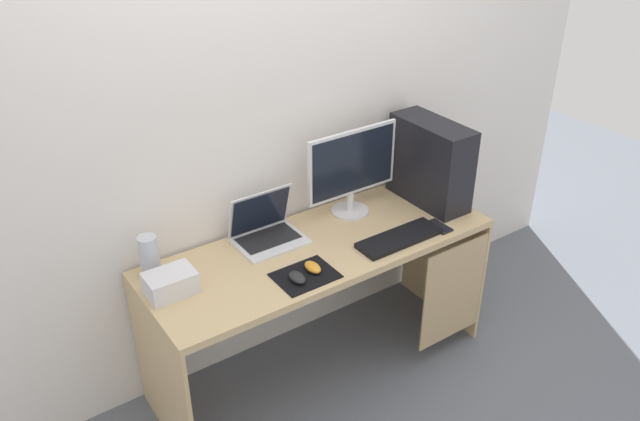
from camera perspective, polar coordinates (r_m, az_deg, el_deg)
The scene contains 13 objects.
ground_plane at distance 3.43m, azimuth -0.00°, elevation -13.43°, with size 8.00×8.00×0.00m, color slate.
wall_back at distance 2.98m, azimuth -3.71°, elevation 9.15°, with size 4.00×0.05×2.60m.
desk at distance 3.05m, azimuth 0.44°, elevation -5.14°, with size 1.65×0.60×0.74m.
pc_tower at distance 3.29m, azimuth 9.66°, elevation 4.19°, with size 0.18×0.45×0.43m, color black.
monitor at distance 3.12m, azimuth 2.84°, elevation 3.63°, with size 0.50×0.19×0.44m.
laptop at distance 3.00m, azimuth -4.73°, elevation -1.76°, with size 0.31×0.24×0.24m.
speaker at distance 2.81m, azimuth -14.75°, elevation -3.94°, with size 0.08×0.08×0.19m, color #B7BCC6.
projector at distance 2.72m, azimuth -12.99°, elevation -6.22°, with size 0.20×0.14×0.10m, color silver.
keyboard at distance 3.02m, azimuth 6.98°, elevation -2.43°, with size 0.42×0.14×0.02m, color black.
mousepad at distance 2.77m, azimuth -1.30°, elevation -5.73°, with size 0.26×0.20×0.01m, color black.
mouse_left at distance 2.78m, azimuth -0.64°, elevation -5.00°, with size 0.06×0.10×0.03m, color orange.
mouse_right at distance 2.73m, azimuth -2.01°, elevation -5.89°, with size 0.06×0.10×0.03m, color #232326.
cell_phone at distance 3.15m, azimuth 10.37°, elevation -1.40°, with size 0.07×0.13×0.01m, color black.
Camera 1 is at (-1.42, -2.06, 2.34)m, focal length 36.43 mm.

